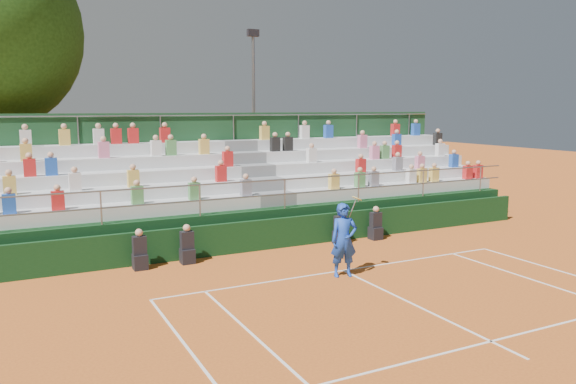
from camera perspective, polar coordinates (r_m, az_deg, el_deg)
name	(u,v)px	position (r m, az deg, el deg)	size (l,w,h in m)	color
ground	(343,271)	(16.24, 5.62, -7.96)	(90.00, 90.00, 0.00)	#C96021
courtside_wall	(292,232)	(18.80, 0.41, -4.04)	(20.00, 0.15, 1.00)	black
line_officials	(269,238)	(17.97, -1.92, -4.72)	(8.62, 0.40, 1.19)	black
grandstand	(254,201)	(21.58, -3.51, -0.87)	(20.00, 5.20, 4.40)	black
tennis_player	(344,240)	(15.47, 5.70, -4.88)	(0.95, 0.65, 2.22)	#1842BA
floodlight_mast	(254,101)	(29.25, -3.51, 9.21)	(0.60, 0.25, 8.51)	gray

